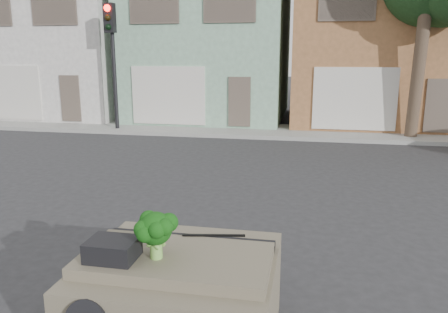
% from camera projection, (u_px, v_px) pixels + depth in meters
% --- Properties ---
extents(ground_plane, '(120.00, 120.00, 0.00)m').
position_uv_depth(ground_plane, '(231.00, 235.00, 7.66)').
color(ground_plane, '#303033').
rests_on(ground_plane, ground).
extents(sidewalk, '(40.00, 3.00, 0.15)m').
position_uv_depth(sidewalk, '(277.00, 132.00, 17.68)').
color(sidewalk, gray).
rests_on(sidewalk, ground).
extents(townhouse_white, '(7.20, 8.20, 7.55)m').
position_uv_depth(townhouse_white, '(73.00, 42.00, 22.74)').
color(townhouse_white, silver).
rests_on(townhouse_white, ground).
extents(townhouse_mint, '(7.20, 8.20, 7.55)m').
position_uv_depth(townhouse_mint, '(213.00, 41.00, 21.33)').
color(townhouse_mint, '#85AE92').
rests_on(townhouse_mint, ground).
extents(townhouse_tan, '(7.20, 8.20, 7.55)m').
position_uv_depth(townhouse_tan, '(374.00, 40.00, 19.92)').
color(townhouse_tan, '#96623B').
rests_on(townhouse_tan, ground).
extents(traffic_signal, '(0.40, 0.40, 5.10)m').
position_uv_depth(traffic_signal, '(113.00, 69.00, 17.39)').
color(traffic_signal, black).
rests_on(traffic_signal, ground).
extents(tree_near, '(4.40, 4.00, 8.50)m').
position_uv_depth(tree_near, '(423.00, 21.00, 15.13)').
color(tree_near, '#1B3B1A').
rests_on(tree_near, ground).
extents(car_dashboard, '(2.00, 1.80, 1.12)m').
position_uv_depth(car_dashboard, '(181.00, 297.00, 4.67)').
color(car_dashboard, '#69614D').
rests_on(car_dashboard, ground).
extents(instrument_hump, '(0.48, 0.38, 0.20)m').
position_uv_depth(instrument_hump, '(113.00, 249.00, 4.30)').
color(instrument_hump, black).
rests_on(instrument_hump, car_dashboard).
extents(wiper_arm, '(0.69, 0.15, 0.02)m').
position_uv_depth(wiper_arm, '(214.00, 235.00, 4.85)').
color(wiper_arm, black).
rests_on(wiper_arm, car_dashboard).
extents(broccoli, '(0.50, 0.50, 0.49)m').
position_uv_depth(broccoli, '(156.00, 235.00, 4.28)').
color(broccoli, '#0E3A0C').
rests_on(broccoli, car_dashboard).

